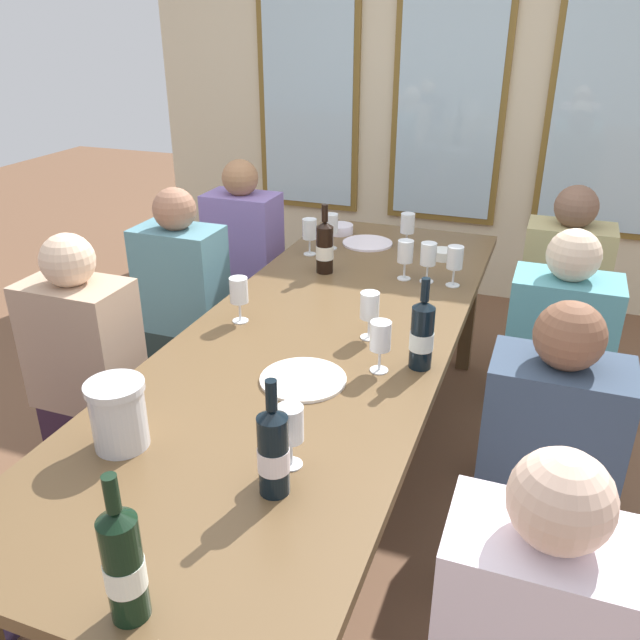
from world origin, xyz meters
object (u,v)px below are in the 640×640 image
at_px(wine_glass_5, 455,260).
at_px(seated_person_0, 245,267).
at_px(wine_glass_0, 370,308).
at_px(wine_glass_9, 290,427).
at_px(metal_pitcher, 118,414).
at_px(seated_person_5, 543,483).
at_px(wine_glass_1, 310,230).
at_px(wine_bottle_2, 124,564).
at_px(wine_bottle_3, 273,451).
at_px(wine_glass_6, 380,338).
at_px(white_plate_1, 367,243).
at_px(seated_person_7, 553,376).
at_px(wine_glass_2, 405,253).
at_px(wine_glass_3, 331,225).
at_px(seated_person_6, 184,312).
at_px(tasting_bowl_1, 443,254).
at_px(white_plate_0, 303,379).
at_px(wine_glass_4, 408,225).
at_px(tasting_bowl_0, 340,229).
at_px(wine_bottle_0, 325,247).
at_px(seated_person_4, 89,383).
at_px(wine_glass_7, 239,291).
at_px(wine_bottle_1, 422,334).
at_px(dining_table, 320,347).
at_px(seated_person_1, 559,308).
at_px(wine_glass_8, 428,256).

xyz_separation_m(wine_glass_5, seated_person_0, (-1.19, 0.41, -0.33)).
xyz_separation_m(wine_glass_0, wine_glass_9, (0.02, -0.76, -0.00)).
bearing_deg(metal_pitcher, seated_person_5, 25.18).
bearing_deg(seated_person_5, wine_glass_1, 136.81).
relative_size(wine_bottle_2, wine_bottle_3, 1.07).
height_order(metal_pitcher, wine_glass_6, metal_pitcher).
bearing_deg(wine_glass_9, wine_glass_5, 82.61).
height_order(white_plate_1, seated_person_7, seated_person_7).
bearing_deg(wine_glass_0, wine_glass_1, 124.34).
height_order(wine_glass_2, wine_glass_3, same).
xyz_separation_m(seated_person_6, seated_person_7, (1.64, -0.03, 0.00)).
bearing_deg(wine_glass_2, tasting_bowl_1, 70.67).
height_order(white_plate_0, wine_glass_4, wine_glass_4).
bearing_deg(seated_person_5, metal_pitcher, -154.82).
relative_size(tasting_bowl_0, wine_glass_4, 0.81).
bearing_deg(seated_person_5, tasting_bowl_1, 113.79).
bearing_deg(wine_glass_9, seated_person_6, 131.82).
bearing_deg(wine_bottle_3, wine_glass_4, 93.77).
bearing_deg(wine_glass_4, wine_bottle_0, -120.60).
bearing_deg(wine_glass_9, tasting_bowl_1, 87.46).
relative_size(wine_bottle_2, wine_glass_4, 1.90).
bearing_deg(wine_glass_5, seated_person_4, -142.54).
bearing_deg(wine_glass_1, wine_bottle_2, -78.34).
relative_size(wine_glass_3, wine_glass_6, 1.00).
xyz_separation_m(wine_glass_7, seated_person_4, (-0.51, -0.28, -0.34)).
bearing_deg(wine_bottle_1, dining_table, 162.22).
distance_m(wine_glass_5, wine_glass_9, 1.37).
bearing_deg(wine_bottle_1, white_plate_0, -146.20).
relative_size(white_plate_1, seated_person_7, 0.22).
bearing_deg(seated_person_7, wine_bottle_0, 167.90).
xyz_separation_m(white_plate_0, seated_person_5, (0.75, 0.03, -0.22)).
height_order(wine_glass_1, seated_person_1, seated_person_1).
xyz_separation_m(metal_pitcher, wine_glass_0, (0.44, 0.84, 0.02)).
xyz_separation_m(wine_glass_3, wine_glass_7, (-0.04, -0.90, 0.00)).
xyz_separation_m(tasting_bowl_0, wine_glass_1, (-0.03, -0.36, 0.10)).
distance_m(wine_glass_9, seated_person_1, 1.92).
bearing_deg(wine_glass_7, tasting_bowl_1, 58.38).
relative_size(wine_glass_0, wine_glass_2, 1.00).
bearing_deg(dining_table, wine_glass_3, 107.06).
relative_size(seated_person_1, seated_person_5, 1.00).
height_order(metal_pitcher, wine_bottle_1, wine_bottle_1).
relative_size(tasting_bowl_0, wine_glass_9, 0.81).
bearing_deg(seated_person_4, wine_glass_8, 40.45).
bearing_deg(dining_table, wine_bottle_3, -77.01).
relative_size(wine_glass_7, seated_person_7, 0.16).
height_order(wine_glass_1, seated_person_4, seated_person_4).
relative_size(wine_glass_1, seated_person_5, 0.16).
bearing_deg(wine_glass_8, wine_glass_1, 165.61).
bearing_deg(wine_bottle_0, wine_glass_4, 59.40).
distance_m(wine_glass_3, wine_glass_8, 0.60).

